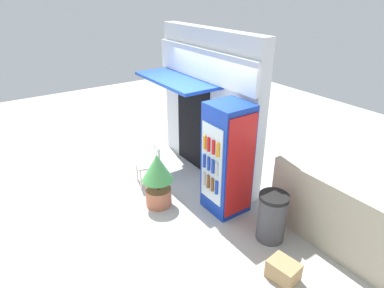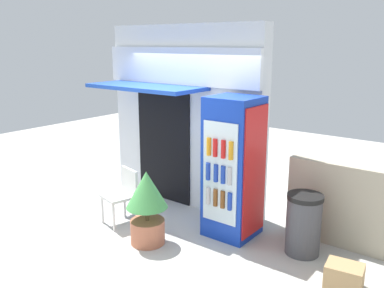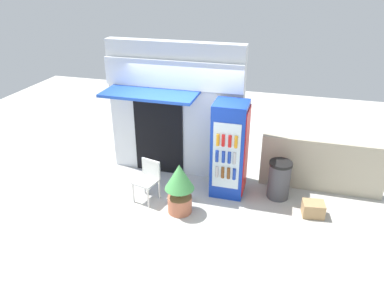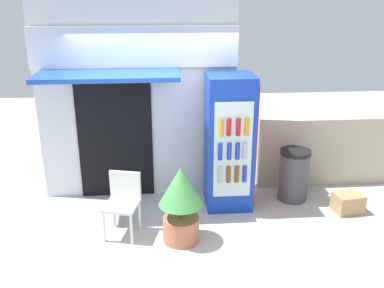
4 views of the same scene
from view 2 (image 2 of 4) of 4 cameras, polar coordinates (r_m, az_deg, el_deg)
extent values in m
plane|color=beige|center=(6.07, -7.16, -12.35)|extent=(16.00, 16.00, 0.00)
cube|color=silver|center=(6.82, -0.97, 3.80)|extent=(2.95, 0.26, 2.95)
cube|color=white|center=(6.59, -1.93, 10.73)|extent=(2.95, 0.08, 0.58)
cube|color=#1E47B2|center=(6.57, -6.43, 7.85)|extent=(1.92, 0.83, 0.06)
cube|color=black|center=(7.04, -3.94, -0.12)|extent=(1.12, 0.03, 1.94)
cube|color=#1438B2|center=(5.74, 5.73, -3.26)|extent=(0.66, 0.64, 1.98)
cube|color=silver|center=(5.47, 3.88, -4.09)|extent=(0.53, 0.02, 1.38)
cube|color=red|center=(5.57, 8.70, -3.87)|extent=(0.02, 0.58, 1.78)
cylinder|color=#B2B2B7|center=(5.66, 2.28, -7.14)|extent=(0.06, 0.06, 0.24)
cylinder|color=brown|center=(5.60, 3.27, -7.40)|extent=(0.06, 0.06, 0.24)
cylinder|color=brown|center=(5.54, 4.27, -7.66)|extent=(0.06, 0.06, 0.24)
cylinder|color=#1938A5|center=(5.48, 5.25, -7.91)|extent=(0.06, 0.06, 0.24)
cylinder|color=#1938A5|center=(5.55, 2.25, -3.79)|extent=(0.06, 0.06, 0.24)
cylinder|color=#1938A5|center=(5.48, 3.32, -4.03)|extent=(0.06, 0.06, 0.24)
cylinder|color=#1938A5|center=(5.42, 4.33, -4.26)|extent=(0.06, 0.06, 0.24)
cylinder|color=#B2B2B7|center=(5.37, 5.22, -4.46)|extent=(0.06, 0.06, 0.24)
cylinder|color=orange|center=(5.45, 2.35, -0.34)|extent=(0.06, 0.06, 0.24)
cylinder|color=red|center=(5.39, 3.24, -0.51)|extent=(0.06, 0.06, 0.24)
cylinder|color=red|center=(5.33, 4.36, -0.72)|extent=(0.06, 0.06, 0.24)
cylinder|color=orange|center=(5.27, 5.42, -0.91)|extent=(0.06, 0.06, 0.24)
cylinder|color=silver|center=(6.45, -12.29, -8.89)|extent=(0.04, 0.04, 0.42)
cylinder|color=silver|center=(6.15, -10.78, -9.99)|extent=(0.04, 0.04, 0.42)
cylinder|color=silver|center=(6.60, -9.32, -8.19)|extent=(0.04, 0.04, 0.42)
cylinder|color=silver|center=(6.31, -7.70, -9.21)|extent=(0.04, 0.04, 0.42)
cube|color=silver|center=(6.29, -10.11, -7.13)|extent=(0.51, 0.52, 0.04)
cube|color=silver|center=(6.31, -8.62, -5.01)|extent=(0.42, 0.14, 0.37)
cylinder|color=#BC6B4C|center=(5.77, -6.15, -11.94)|extent=(0.47, 0.47, 0.33)
cylinder|color=brown|center=(5.66, -6.22, -9.56)|extent=(0.05, 0.05, 0.19)
cone|color=#47994C|center=(5.53, -6.31, -6.28)|extent=(0.56, 0.56, 0.50)
cylinder|color=#47474C|center=(5.58, 15.16, -10.95)|extent=(0.44, 0.44, 0.75)
cylinder|color=black|center=(5.43, 15.43, -7.08)|extent=(0.46, 0.46, 0.06)
cube|color=#B7AD93|center=(5.77, 24.89, -8.87)|extent=(2.48, 0.21, 1.13)
cube|color=tan|center=(5.11, 20.30, -16.81)|extent=(0.44, 0.36, 0.28)
camera|label=1|loc=(1.91, 80.97, 34.09)|focal=31.35mm
camera|label=3|loc=(3.07, -106.53, 27.86)|focal=34.53mm
camera|label=4|loc=(4.04, -69.39, 10.68)|focal=39.75mm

